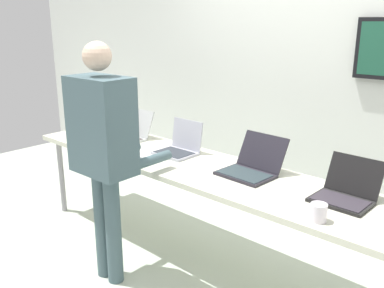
# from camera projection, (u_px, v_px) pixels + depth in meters

# --- Properties ---
(ground) EXTENTS (8.00, 8.00, 0.04)m
(ground) POSITION_uv_depth(u_px,v_px,m) (215.00, 267.00, 3.20)
(ground) COLOR #B8C1B0
(back_wall) EXTENTS (8.00, 0.11, 2.65)m
(back_wall) POSITION_uv_depth(u_px,v_px,m) (301.00, 76.00, 3.61)
(back_wall) COLOR silver
(back_wall) RESTS_ON ground
(workbench) EXTENTS (3.60, 0.70, 0.77)m
(workbench) POSITION_uv_depth(u_px,v_px,m) (216.00, 176.00, 2.99)
(workbench) COLOR beige
(workbench) RESTS_ON ground
(equipment_box) EXTENTS (0.39, 0.36, 0.34)m
(equipment_box) POSITION_uv_depth(u_px,v_px,m) (98.00, 113.00, 4.02)
(equipment_box) COLOR slate
(equipment_box) RESTS_ON workbench
(laptop_station_0) EXTENTS (0.38, 0.36, 0.25)m
(laptop_station_0) POSITION_uv_depth(u_px,v_px,m) (128.00, 133.00, 3.77)
(laptop_station_0) COLOR #B0B4B3
(laptop_station_0) RESTS_ON workbench
(laptop_station_1) EXTENTS (0.31, 0.29, 0.26)m
(laptop_station_1) POSITION_uv_depth(u_px,v_px,m) (180.00, 146.00, 3.35)
(laptop_station_1) COLOR #ADAEBC
(laptop_station_1) RESTS_ON workbench
(laptop_station_2) EXTENTS (0.38, 0.40, 0.25)m
(laptop_station_2) POSITION_uv_depth(u_px,v_px,m) (252.00, 166.00, 2.90)
(laptop_station_2) COLOR #232129
(laptop_station_2) RESTS_ON workbench
(laptop_station_3) EXTENTS (0.33, 0.34, 0.24)m
(laptop_station_3) POSITION_uv_depth(u_px,v_px,m) (346.00, 191.00, 2.47)
(laptop_station_3) COLOR black
(laptop_station_3) RESTS_ON workbench
(person) EXTENTS (0.44, 0.59, 1.67)m
(person) POSITION_uv_depth(u_px,v_px,m) (104.00, 143.00, 2.77)
(person) COLOR #455C63
(person) RESTS_ON ground
(coffee_mug) EXTENTS (0.09, 0.09, 0.10)m
(coffee_mug) POSITION_uv_depth(u_px,v_px,m) (318.00, 212.00, 2.21)
(coffee_mug) COLOR white
(coffee_mug) RESTS_ON workbench
(paper_sheet) EXTENTS (0.27, 0.34, 0.00)m
(paper_sheet) POSITION_uv_depth(u_px,v_px,m) (135.00, 156.00, 3.30)
(paper_sheet) COLOR white
(paper_sheet) RESTS_ON workbench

